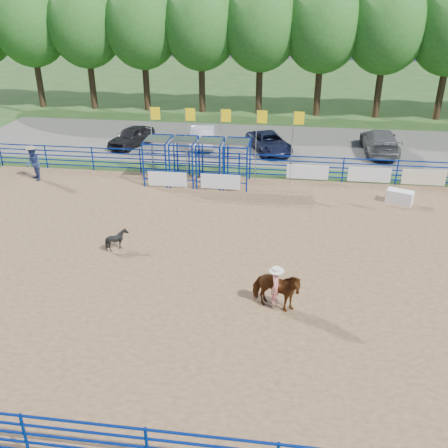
{
  "coord_description": "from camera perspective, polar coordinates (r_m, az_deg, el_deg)",
  "views": [
    {
      "loc": [
        2.84,
        -17.74,
        10.57
      ],
      "look_at": [
        0.31,
        1.0,
        1.3
      ],
      "focal_mm": 40.0,
      "sensor_mm": 36.0,
      "label": 1
    }
  ],
  "objects": [
    {
      "name": "calf",
      "position": [
        22.05,
        -12.12,
        -1.75
      ],
      "size": [
        0.9,
        0.82,
        0.92
      ],
      "primitive_type": "imported",
      "rotation": [
        0.0,
        0.0,
        1.48
      ],
      "color": "black",
      "rests_on": "arena_dirt"
    },
    {
      "name": "ground",
      "position": [
        20.84,
        -1.22,
        -4.36
      ],
      "size": [
        120.0,
        120.0,
        0.0
      ],
      "primitive_type": "plane",
      "color": "#335522",
      "rests_on": "ground"
    },
    {
      "name": "treeline",
      "position": [
        43.93,
        4.27,
        22.09
      ],
      "size": [
        56.4,
        6.4,
        11.24
      ],
      "color": "#3F2B19",
      "rests_on": "ground"
    },
    {
      "name": "horse_and_rider",
      "position": [
        17.65,
        5.95,
        -7.3
      ],
      "size": [
        2.03,
        1.34,
        2.35
      ],
      "color": "#5B2F12",
      "rests_on": "arena_dirt"
    },
    {
      "name": "car_d",
      "position": [
        35.69,
        17.39,
        9.02
      ],
      "size": [
        2.2,
        5.36,
        1.55
      ],
      "primitive_type": "imported",
      "rotation": [
        0.0,
        0.0,
        3.15
      ],
      "color": "#515153",
      "rests_on": "gravel_strip"
    },
    {
      "name": "car_a",
      "position": [
        36.1,
        -10.53,
        9.8
      ],
      "size": [
        2.9,
        4.29,
        1.36
      ],
      "primitive_type": "imported",
      "rotation": [
        0.0,
        0.0,
        -0.36
      ],
      "color": "black",
      "rests_on": "gravel_strip"
    },
    {
      "name": "perimeter_fence",
      "position": [
        20.47,
        -1.24,
        -2.55
      ],
      "size": [
        30.1,
        20.1,
        1.5
      ],
      "color": "#07269A",
      "rests_on": "ground"
    },
    {
      "name": "arena_dirt",
      "position": [
        20.84,
        -1.22,
        -4.34
      ],
      "size": [
        30.0,
        20.0,
        0.02
      ],
      "primitive_type": "cube",
      "color": "#906D48",
      "rests_on": "ground"
    },
    {
      "name": "gravel_strip",
      "position": [
        36.42,
        2.91,
        9.22
      ],
      "size": [
        40.0,
        10.0,
        0.01
      ],
      "primitive_type": "cube",
      "color": "#66645B",
      "rests_on": "ground"
    },
    {
      "name": "announcer_table",
      "position": [
        27.67,
        19.43,
        2.94
      ],
      "size": [
        1.46,
        1.07,
        0.71
      ],
      "primitive_type": "cube",
      "rotation": [
        0.0,
        0.0,
        -0.39
      ],
      "color": "white",
      "rests_on": "arena_dirt"
    },
    {
      "name": "spectator_cowboy",
      "position": [
        31.02,
        -20.96,
        6.45
      ],
      "size": [
        1.19,
        1.21,
        2.02
      ],
      "color": "navy",
      "rests_on": "arena_dirt"
    },
    {
      "name": "car_c",
      "position": [
        34.44,
        5.16,
        9.27
      ],
      "size": [
        3.75,
        5.07,
        1.28
      ],
      "primitive_type": "imported",
      "rotation": [
        0.0,
        0.0,
        0.4
      ],
      "color": "black",
      "rests_on": "gravel_strip"
    },
    {
      "name": "car_b",
      "position": [
        35.71,
        -2.35,
        10.19
      ],
      "size": [
        2.06,
        4.81,
        1.54
      ],
      "primitive_type": "imported",
      "rotation": [
        0.0,
        0.0,
        3.24
      ],
      "color": "gray",
      "rests_on": "gravel_strip"
    },
    {
      "name": "chute_assembly",
      "position": [
        28.55,
        -2.32,
        7.07
      ],
      "size": [
        19.32,
        2.41,
        4.2
      ],
      "color": "#07269A",
      "rests_on": "ground"
    }
  ]
}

